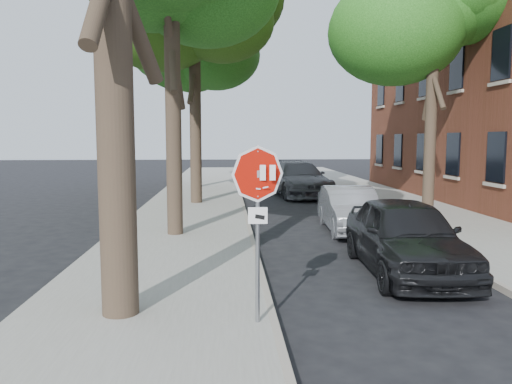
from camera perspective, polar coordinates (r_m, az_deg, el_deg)
ground at (r=7.75m, az=5.54°, el=-15.27°), size 120.00×120.00×0.00m
sidewalk_left at (r=19.37m, az=-7.45°, el=-2.11°), size 4.00×55.00×0.12m
sidewalk_right at (r=20.60m, az=16.87°, el=-1.83°), size 4.00×55.00×0.12m
curb_left at (r=19.33m, az=-1.37°, el=-2.06°), size 0.12×55.00×0.13m
curb_right at (r=19.98m, az=11.34°, el=-1.91°), size 0.12×55.00×0.13m
stop_sign at (r=7.16m, az=0.20°, el=-0.88°), size 0.76×0.34×2.61m
tree_mid_b at (r=21.90m, az=-7.15°, el=19.77°), size 5.88×5.46×10.36m
tree_far at (r=28.61m, az=-6.83°, el=14.93°), size 5.29×4.91×9.33m
tree_right at (r=19.16m, az=19.58°, el=19.05°), size 5.29×4.91×9.33m
car_a at (r=10.95m, az=16.70°, el=-4.81°), size 2.08×4.73×1.59m
car_b at (r=15.39m, az=10.67°, el=-1.97°), size 1.65×4.19×1.36m
car_c at (r=24.59m, az=4.80°, el=1.51°), size 3.09×6.08×1.69m
car_d at (r=30.46m, az=3.59°, el=2.24°), size 3.17×5.67×1.50m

